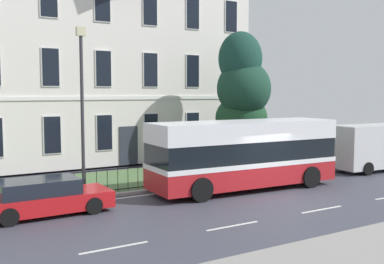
# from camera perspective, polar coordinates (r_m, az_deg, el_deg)

# --- Properties ---
(ground_plane) EXTENTS (60.00, 56.00, 0.18)m
(ground_plane) POSITION_cam_1_polar(r_m,az_deg,el_deg) (19.62, 9.70, -7.69)
(ground_plane) COLOR #3E404C
(georgian_townhouse) EXTENTS (17.36, 11.12, 13.32)m
(georgian_townhouse) POSITION_cam_1_polar(r_m,az_deg,el_deg) (31.50, -11.94, 9.51)
(georgian_townhouse) COLOR silver
(georgian_townhouse) RESTS_ON ground_plane
(iron_verge_railing) EXTENTS (16.52, 0.04, 0.97)m
(iron_verge_railing) POSITION_cam_1_polar(r_m,az_deg,el_deg) (20.98, -0.95, -5.02)
(iron_verge_railing) COLOR black
(iron_verge_railing) RESTS_ON ground_plane
(evergreen_tree) EXTENTS (3.84, 3.84, 7.97)m
(evergreen_tree) POSITION_cam_1_polar(r_m,az_deg,el_deg) (26.41, 6.27, 2.43)
(evergreen_tree) COLOR #423328
(evergreen_tree) RESTS_ON ground_plane
(single_decker_bus) EXTENTS (8.66, 2.85, 2.99)m
(single_decker_bus) POSITION_cam_1_polar(r_m,az_deg,el_deg) (20.31, 6.46, -2.65)
(single_decker_bus) COLOR #AE1B21
(single_decker_bus) RESTS_ON ground_plane
(white_panel_van) EXTENTS (5.75, 2.39, 2.49)m
(white_panel_van) POSITION_cam_1_polar(r_m,az_deg,el_deg) (26.97, 21.62, -1.74)
(white_panel_van) COLOR silver
(white_panel_van) RESTS_ON ground_plane
(parked_hatchback_01) EXTENTS (4.41, 1.94, 1.26)m
(parked_hatchback_01) POSITION_cam_1_polar(r_m,az_deg,el_deg) (16.97, -17.75, -7.67)
(parked_hatchback_01) COLOR red
(parked_hatchback_01) RESTS_ON ground_plane
(street_lamp_post) EXTENTS (0.36, 0.24, 6.77)m
(street_lamp_post) POSITION_cam_1_polar(r_m,az_deg,el_deg) (19.62, -13.40, 4.07)
(street_lamp_post) COLOR #333338
(street_lamp_post) RESTS_ON ground_plane
(litter_bin) EXTENTS (0.47, 0.47, 1.16)m
(litter_bin) POSITION_cam_1_polar(r_m,az_deg,el_deg) (23.99, 6.49, -3.60)
(litter_bin) COLOR #4C4742
(litter_bin) RESTS_ON ground_plane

